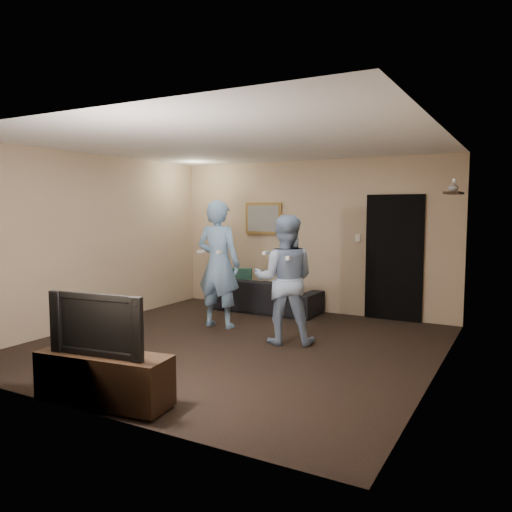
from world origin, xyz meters
The scene contains 19 objects.
ground centered at (0.00, 0.00, 0.00)m, with size 5.00×5.00×0.00m, color black.
ceiling centered at (0.00, 0.00, 2.60)m, with size 5.00×5.00×0.04m, color silver.
wall_back centered at (0.00, 2.50, 1.30)m, with size 5.00×0.04×2.60m, color tan.
wall_front centered at (0.00, -2.50, 1.30)m, with size 5.00×0.04×2.60m, color tan.
wall_left centered at (-2.50, 0.00, 1.30)m, with size 0.04×5.00×2.60m, color tan.
wall_right centered at (2.50, 0.00, 1.30)m, with size 0.04×5.00×2.60m, color tan.
sofa centered at (-0.65, 2.08, 0.28)m, with size 1.91×0.75×0.56m, color black.
throw_pillow centered at (-1.20, 2.08, 0.48)m, with size 0.48×0.15×0.48m, color #194B3D.
painting_frame centered at (-0.90, 2.48, 1.60)m, with size 0.72×0.05×0.57m, color olive.
painting_canvas centered at (-0.90, 2.45, 1.60)m, with size 0.62×0.01×0.47m, color slate.
doorway centered at (1.45, 2.47, 1.00)m, with size 0.90×0.06×2.00m, color black.
light_switch centered at (0.85, 2.48, 1.30)m, with size 0.08×0.02×0.12m, color silver.
wall_shelf centered at (2.39, 1.80, 1.99)m, with size 0.20×0.60×0.03m, color black.
shelf_vase centered at (2.39, 1.74, 2.07)m, with size 0.13×0.13×0.14m, color #A4A4A8.
shelf_figurine centered at (2.39, 1.86, 2.09)m, with size 0.06×0.06×0.18m, color silver.
tv_console centered at (-0.01, -2.30, 0.25)m, with size 1.26×0.41×0.45m, color black.
television centered at (-0.01, -2.30, 0.76)m, with size 0.98×0.13×0.56m, color black.
wii_player_left centered at (-0.74, 0.73, 0.95)m, with size 0.72×0.53×1.90m.
wii_player_right centered at (0.52, 0.39, 0.85)m, with size 1.00×0.90×1.70m.
Camera 1 is at (3.32, -5.48, 1.78)m, focal length 35.00 mm.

